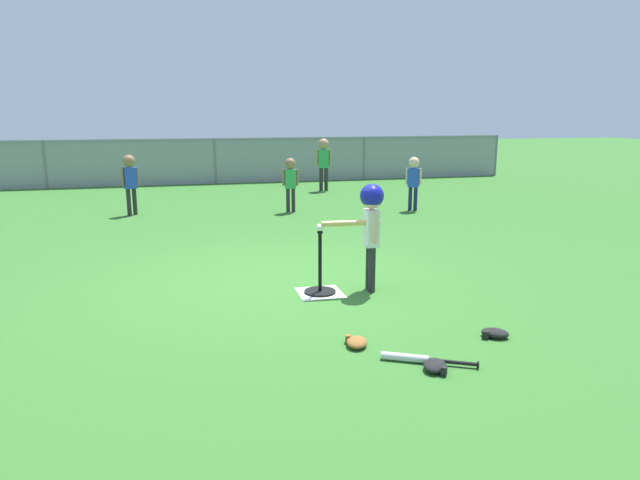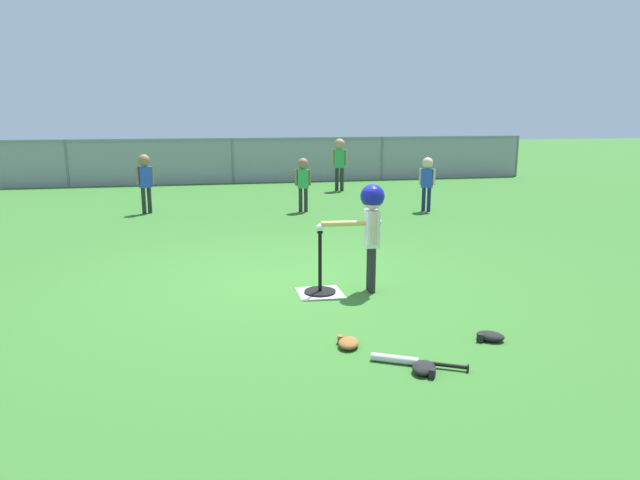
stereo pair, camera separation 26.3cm
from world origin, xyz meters
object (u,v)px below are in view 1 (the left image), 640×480
fielder_near_right (324,157)px  glove_near_bats (495,333)px  batting_tee (320,284)px  glove_tossed_aside (356,342)px  glove_by_plate (435,366)px  fielder_deep_left (130,177)px  fielder_deep_right (290,178)px  spare_bat_silver (415,358)px  fielder_deep_center (414,176)px  baseball_on_tee (320,228)px  batter_child (371,215)px

fielder_near_right → glove_near_bats: (-0.88, -8.95, -0.74)m
batting_tee → glove_tossed_aside: 1.39m
glove_by_plate → fielder_near_right: bearing=80.2°
fielder_deep_left → glove_near_bats: (3.22, -6.69, -0.65)m
fielder_deep_right → spare_bat_silver: bearing=-93.4°
batting_tee → glove_near_bats: bearing=-53.6°
batting_tee → fielder_deep_center: bearing=56.7°
fielder_deep_center → fielder_deep_right: (-2.23, 0.40, -0.00)m
baseball_on_tee → fielder_deep_left: size_ratio=0.07×
fielder_deep_left → glove_tossed_aside: fielder_deep_left is taller
fielder_deep_right → glove_near_bats: 6.33m
baseball_on_tee → fielder_deep_left: (-2.13, 5.20, 0.01)m
fielder_deep_right → glove_near_bats: fielder_deep_right is taller
batting_tee → glove_by_plate: batting_tee is taller
fielder_deep_right → glove_near_bats: (0.43, -6.29, -0.60)m
batter_child → fielder_deep_left: 5.87m
glove_by_plate → fielder_deep_right: bearing=87.4°
baseball_on_tee → fielder_near_right: (1.98, 7.47, 0.10)m
spare_bat_silver → glove_near_bats: bearing=19.3°
baseball_on_tee → batter_child: batter_child is taller
fielder_deep_center → glove_near_bats: fielder_deep_center is taller
glove_tossed_aside → batter_child: bearing=67.1°
spare_bat_silver → glove_near_bats: (0.82, 0.29, 0.01)m
fielder_deep_center → fielder_deep_right: bearing=169.9°
batting_tee → glove_near_bats: size_ratio=2.35×
fielder_deep_right → glove_tossed_aside: size_ratio=3.78×
spare_bat_silver → batting_tee: bearing=98.6°
glove_by_plate → glove_near_bats: (0.74, 0.45, 0.00)m
baseball_on_tee → spare_bat_silver: bearing=-81.4°
spare_bat_silver → fielder_near_right: bearing=79.5°
baseball_on_tee → glove_near_bats: (1.09, -1.48, -0.64)m
baseball_on_tee → batter_child: bearing=-4.5°
baseball_on_tee → fielder_deep_right: fielder_deep_right is taller
fielder_deep_right → glove_tossed_aside: (-0.72, -6.19, -0.60)m
glove_near_bats → fielder_deep_left: bearing=115.7°
fielder_near_right → spare_bat_silver: 9.42m
batting_tee → spare_bat_silver: (0.27, -1.77, -0.07)m
fielder_deep_center → glove_by_plate: (-2.54, -6.34, -0.60)m
batting_tee → fielder_deep_center: (2.89, 4.41, 0.54)m
fielder_deep_right → glove_by_plate: size_ratio=3.62×
fielder_deep_center → fielder_deep_left: 5.09m
fielder_deep_center → glove_near_bats: size_ratio=3.65×
glove_by_plate → glove_near_bats: bearing=31.4°
batter_child → glove_tossed_aside: 1.64m
fielder_deep_center → glove_by_plate: 6.85m
fielder_deep_center → glove_by_plate: size_ratio=3.65×
glove_near_bats → batter_child: bearing=111.9°
baseball_on_tee → spare_bat_silver: (0.27, -1.77, -0.65)m
batting_tee → batter_child: bearing=-4.5°
baseball_on_tee → batting_tee: bearing=90.0°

